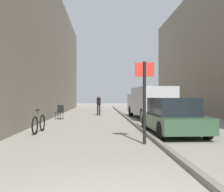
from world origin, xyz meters
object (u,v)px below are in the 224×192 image
bicycle_leaning (39,124)px  cafe_chair_near_window (60,111)px  street_sign_post (144,95)px  delivery_van (150,102)px  parked_car (172,116)px  pedestrian_main_foreground (99,104)px

bicycle_leaning → cafe_chair_near_window: size_ratio=1.88×
street_sign_post → cafe_chair_near_window: bearing=-58.2°
delivery_van → parked_car: 6.75m
pedestrian_main_foreground → cafe_chair_near_window: pedestrian_main_foreground is taller
street_sign_post → cafe_chair_near_window: street_sign_post is taller
delivery_van → bicycle_leaning: delivery_van is taller
bicycle_leaning → cafe_chair_near_window: (-0.13, 6.04, 0.17)m
pedestrian_main_foreground → parked_car: (3.02, -9.67, -0.22)m
parked_car → street_sign_post: size_ratio=1.63×
delivery_van → parked_car: (-0.49, -6.72, -0.44)m
pedestrian_main_foreground → parked_car: bearing=-67.5°
bicycle_leaning → cafe_chair_near_window: bicycle_leaning is taller
pedestrian_main_foreground → cafe_chair_near_window: (-2.55, -3.15, -0.39)m
parked_car → bicycle_leaning: (-5.44, 0.48, -0.33)m
pedestrian_main_foreground → bicycle_leaning: (-2.42, -9.19, -0.56)m
delivery_van → bicycle_leaning: 8.64m
pedestrian_main_foreground → cafe_chair_near_window: 4.08m
delivery_van → street_sign_post: bearing=-106.1°
parked_car → street_sign_post: 2.74m
delivery_van → street_sign_post: street_sign_post is taller
pedestrian_main_foreground → parked_car: pedestrian_main_foreground is taller
delivery_van → street_sign_post: (-1.99, -8.84, 0.39)m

